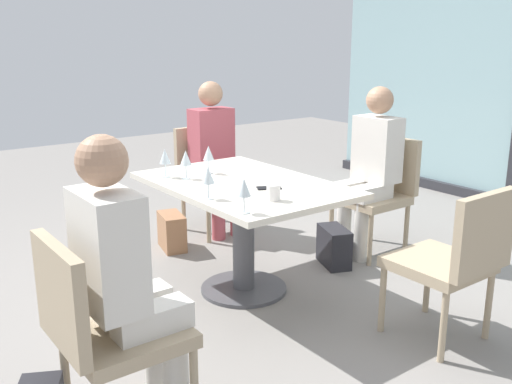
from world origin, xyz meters
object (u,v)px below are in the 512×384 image
dining_table_main (243,209)px  chair_far_right (455,256)px  chair_far_left (209,172)px  wine_glass_2 (208,176)px  wine_glass_4 (165,157)px  coffee_cup (273,192)px  chair_near_window (379,187)px  handbag_0 (334,247)px  handbag_1 (172,231)px  person_front_right (124,271)px  wine_glass_1 (244,188)px  wine_glass_0 (209,154)px  person_near_window (371,163)px  wine_glass_3 (186,159)px  cell_phone_on_table (269,188)px  person_far_left (216,151)px  chair_front_right (102,325)px

dining_table_main → chair_far_right: size_ratio=1.55×
dining_table_main → chair_far_left: chair_far_left is taller
wine_glass_2 → wine_glass_4: bearing=174.7°
chair_far_right → coffee_cup: (-0.77, -0.61, 0.28)m
chair_near_window → handbag_0: (0.04, -0.50, -0.36)m
handbag_1 → person_front_right: bearing=-19.5°
wine_glass_1 → wine_glass_0: bearing=158.9°
chair_far_left → person_near_window: person_near_window is taller
chair_far_right → dining_table_main: bearing=-157.3°
dining_table_main → person_near_window: size_ratio=1.07×
wine_glass_3 → wine_glass_4: size_ratio=1.00×
person_front_right → coffee_cup: bearing=109.4°
dining_table_main → chair_far_left: bearing=157.3°
handbag_0 → wine_glass_1: bearing=-45.2°
person_near_window → wine_glass_4: size_ratio=6.81×
wine_glass_3 → coffee_cup: size_ratio=2.06×
chair_far_left → cell_phone_on_table: bearing=-18.3°
dining_table_main → handbag_1: size_ratio=4.49×
dining_table_main → handbag_1: bearing=179.8°
person_near_window → wine_glass_0: bearing=-105.6°
chair_far_left → chair_far_right: (2.41, 0.00, 0.00)m
person_near_window → cell_phone_on_table: bearing=-79.0°
wine_glass_1 → handbag_1: (-1.49, 0.38, -0.72)m
person_far_left → wine_glass_0: size_ratio=6.81×
person_front_right → wine_glass_3: 1.44m
person_near_window → person_front_right: size_ratio=1.00×
dining_table_main → chair_near_window: chair_near_window is taller
handbag_1 → coffee_cup: bearing=9.4°
chair_far_right → wine_glass_0: wine_glass_0 is taller
person_near_window → wine_glass_2: (0.20, -1.54, 0.16)m
chair_far_right → person_near_window: (-1.20, 0.66, 0.20)m
dining_table_main → chair_far_right: bearing=22.7°
chair_near_window → chair_front_right: (0.81, -2.55, 0.00)m
dining_table_main → chair_far_left: 1.31m
coffee_cup → cell_phone_on_table: bearing=147.4°
chair_far_left → cell_phone_on_table: size_ratio=6.04×
person_far_left → wine_glass_2: (1.29, -0.88, 0.16)m
wine_glass_3 → wine_glass_4: bearing=-145.5°
chair_front_right → handbag_0: 2.22m
chair_far_right → person_far_left: bearing=-180.0°
chair_far_right → person_front_right: bearing=-103.3°
handbag_1 → wine_glass_1: bearing=-0.3°
person_near_window → wine_glass_0: (-0.34, -1.20, 0.16)m
cell_phone_on_table → handbag_1: (-1.18, -0.03, -0.59)m
wine_glass_2 → person_front_right: bearing=-52.1°
handbag_0 → handbag_1: 1.26m
person_far_left → chair_far_right: bearing=0.0°
person_far_left → person_front_right: bearing=-41.2°
handbag_1 → dining_table_main: bearing=13.7°
person_front_right → wine_glass_2: bearing=127.9°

